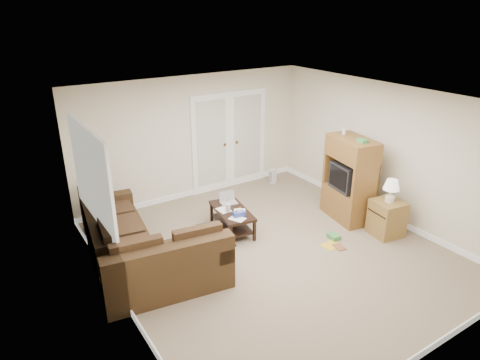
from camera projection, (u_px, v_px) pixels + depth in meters
floor at (273, 251)px, 7.00m from camera, size 5.50×5.50×0.00m
ceiling at (278, 100)px, 6.05m from camera, size 5.00×5.50×0.02m
wall_left at (114, 223)px, 5.27m from camera, size 0.02×5.50×2.50m
wall_right at (385, 153)px, 7.78m from camera, size 0.02×5.50×2.50m
wall_back at (193, 137)px, 8.66m from camera, size 5.00×0.02×2.50m
wall_front at (438, 267)px, 4.39m from camera, size 5.00×0.02×2.50m
baseboards at (273, 249)px, 6.98m from camera, size 5.00×5.50×0.10m
french_doors at (230, 141)px, 9.14m from camera, size 1.80×0.05×2.13m
window_left at (92, 175)px, 5.95m from camera, size 0.05×1.92×1.42m
sectional_sofa at (137, 249)px, 6.45m from camera, size 1.92×2.94×0.84m
coffee_table at (232, 219)px, 7.58m from camera, size 0.67×1.09×0.69m
tv_armoire at (349, 179)px, 7.83m from camera, size 0.71×1.06×1.67m
side_cabinet at (387, 215)px, 7.39m from camera, size 0.56×0.56×1.04m
space_heater at (273, 176)px, 9.62m from camera, size 0.15×0.14×0.33m
floor_magazine at (331, 245)px, 7.18m from camera, size 0.33×0.27×0.01m
floor_greenbox at (334, 237)px, 7.37m from camera, size 0.17×0.22×0.08m
floor_book at (335, 248)px, 7.09m from camera, size 0.20×0.24×0.02m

